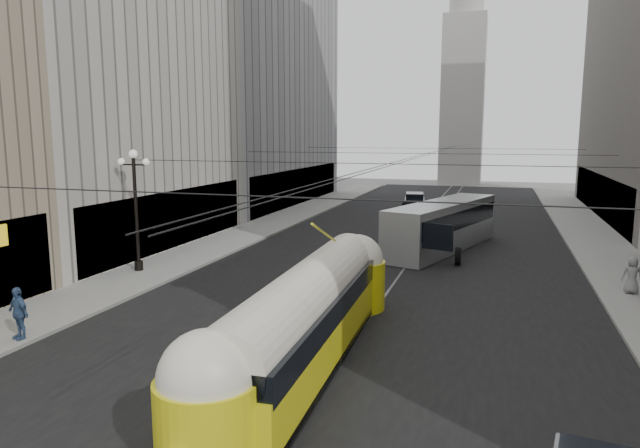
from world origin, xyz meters
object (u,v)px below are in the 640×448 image
Objects in this scene: city_bus at (443,224)px; pedestrian_sidewalk_right at (632,275)px; streetcar at (306,316)px; pedestrian_sidewalk_left at (18,313)px.

city_bus is 7.36× the size of pedestrian_sidewalk_right.
streetcar is 19.94m from city_bus.
city_bus is 6.69× the size of pedestrian_sidewalk_left.
pedestrian_sidewalk_right is at bearing 44.96° from streetcar.
streetcar is 1.18× the size of city_bus.
pedestrian_sidewalk_right is 0.91× the size of pedestrian_sidewalk_left.
streetcar reaches higher than city_bus.
streetcar is at bearing 22.91° from pedestrian_sidewalk_left.
pedestrian_sidewalk_left is at bearing 28.43° from pedestrian_sidewalk_right.
pedestrian_sidewalk_right is (11.67, 11.65, -0.57)m from streetcar.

